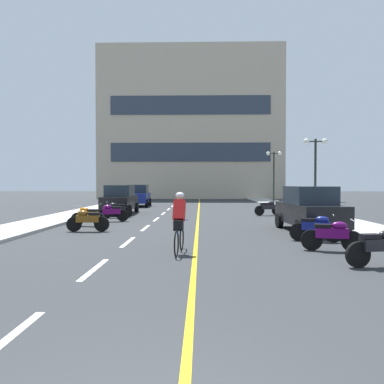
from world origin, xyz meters
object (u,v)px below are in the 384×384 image
Objects in this scene: motorcycle_1 at (380,247)px; motorcycle_8 at (268,208)px; street_lamp_far at (274,165)px; motorcycle_6 at (111,212)px; parked_car_far at (138,195)px; cyclist_rider at (179,221)px; motorcycle_5 at (88,216)px; street_lamp_mid at (315,158)px; motorcycle_7 at (117,210)px; motorcycle_3 at (316,227)px; parked_car_near at (310,209)px; motorcycle_2 at (332,235)px; motorcycle_4 at (88,220)px; parked_car_mid at (120,199)px.

motorcycle_1 and motorcycle_8 have the same top height.
street_lamp_far is 2.87× the size of motorcycle_8.
street_lamp_far is at bearing 56.44° from motorcycle_6.
cyclist_rider is (4.67, -21.54, -0.03)m from parked_car_far.
motorcycle_1 is at bearing -89.63° from motorcycle_8.
parked_car_far is 2.54× the size of motorcycle_5.
motorcycle_1 is 12.39m from motorcycle_5.
street_lamp_mid reaches higher than motorcycle_8.
motorcycle_7 is (-8.85, 12.33, 0.00)m from motorcycle_1.
motorcycle_3 and motorcycle_8 have the same top height.
cyclist_rider is (-4.43, -2.19, 0.41)m from motorcycle_3.
street_lamp_far is 24.14m from motorcycle_3.
parked_car_near and parked_car_far have the same top height.
parked_car_near is at bearing 82.17° from motorcycle_2.
motorcycle_5 is at bearing -146.91° from motorcycle_8.
motorcycle_6 is (0.58, 2.08, 0.00)m from motorcycle_5.
motorcycle_3 is at bearing -37.77° from motorcycle_6.
street_lamp_mid is 2.70× the size of motorcycle_2.
motorcycle_4 and motorcycle_6 have the same top height.
motorcycle_5 is 2.16m from motorcycle_6.
motorcycle_1 is (9.32, -15.32, -0.44)m from parked_car_mid.
parked_car_far is at bearing 93.33° from motorcycle_6.
street_lamp_mid is 1.07× the size of parked_car_mid.
motorcycle_2 is 9.31m from motorcycle_4.
motorcycle_7 is 11.45m from cyclist_rider.
street_lamp_far is at bearing 82.59° from motorcycle_3.
street_lamp_mid is 13.94m from motorcycle_5.
motorcycle_4 and motorcycle_7 have the same top height.
parked_car_mid is 14.41m from cyclist_rider.
parked_car_mid is at bearing -134.62° from street_lamp_far.
motorcycle_7 is at bearing 84.24° from motorcycle_5.
motorcycle_1 is at bearing -95.71° from street_lamp_far.
parked_car_far is 25.04m from motorcycle_1.
motorcycle_1 is at bearing -100.91° from street_lamp_mid.
street_lamp_mid is 13.05m from street_lamp_far.
cyclist_rider is (3.94, -4.62, 0.41)m from motorcycle_4.
street_lamp_far is 2.74× the size of cyclist_rider.
motorcycle_6 is at bearing 89.80° from motorcycle_4.
motorcycle_1 and motorcycle_2 have the same top height.
motorcycle_7 is at bearing 125.68° from motorcycle_1.
motorcycle_7 is at bearing 94.80° from motorcycle_6.
motorcycle_6 and motorcycle_7 have the same top height.
parked_car_far reaches higher than motorcycle_1.
street_lamp_mid is at bearing -3.82° from parked_car_mid.
motorcycle_8 is at bearing 90.37° from motorcycle_1.
motorcycle_2 is 1.00× the size of motorcycle_5.
motorcycle_7 is at bearing 147.13° from parked_car_near.
parked_car_far is 23.01m from motorcycle_2.
street_lamp_mid is 2.67× the size of motorcycle_4.
motorcycle_1 is 1.02× the size of motorcycle_3.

